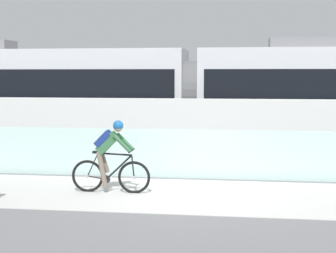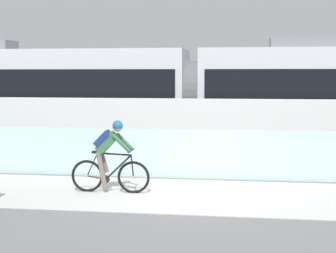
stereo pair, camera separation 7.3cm
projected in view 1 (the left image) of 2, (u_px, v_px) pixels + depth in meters
name	position (u px, v px, depth m)	size (l,w,h in m)	color
ground_plane	(191.00, 195.00, 11.21)	(200.00, 200.00, 0.00)	slate
bike_path_deck	(191.00, 195.00, 11.20)	(32.00, 3.20, 0.01)	beige
glass_parapet	(198.00, 154.00, 12.97)	(32.00, 0.05, 1.24)	silver
concrete_barrier_wall	(203.00, 133.00, 14.71)	(32.00, 0.36, 1.91)	silver
tram_rail_near	(208.00, 153.00, 17.25)	(32.00, 0.08, 0.01)	#595654
tram_rail_far	(210.00, 147.00, 18.66)	(32.00, 0.08, 0.01)	#595654
tram	(192.00, 95.00, 17.85)	(22.56, 2.54, 3.81)	silver
cyclist_on_bike	(110.00, 157.00, 11.36)	(1.77, 0.58, 1.61)	black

